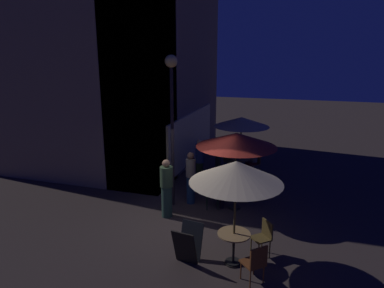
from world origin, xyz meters
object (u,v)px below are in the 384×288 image
(cafe_table_2, at_px, (240,164))
(patron_seated_0, at_px, (214,188))
(patio_umbrella_1, at_px, (236,172))
(patio_umbrella_2, at_px, (241,122))
(menu_sandwich_board, at_px, (188,244))
(cafe_chair_1, at_px, (255,261))
(patron_seated_1, at_px, (253,158))
(cafe_table_1, at_px, (234,241))
(cafe_chair_3, at_px, (255,161))
(cafe_chair_5, at_px, (220,166))
(patio_umbrella_0, at_px, (236,140))
(cafe_chair_0, at_px, (210,192))
(patron_standing_4, at_px, (191,177))
(street_lamp_near_corner, at_px, (172,98))
(cafe_chair_2, at_px, (264,235))
(cafe_chair_4, at_px, (229,159))
(patron_standing_3, at_px, (167,188))
(cafe_table_0, at_px, (235,191))
(patron_standing_2, at_px, (200,162))

(cafe_table_2, height_order, patron_seated_0, patron_seated_0)
(patio_umbrella_1, xyz_separation_m, patio_umbrella_2, (5.75, 0.85, -0.01))
(menu_sandwich_board, height_order, patron_seated_0, patron_seated_0)
(cafe_chair_1, xyz_separation_m, patron_seated_1, (6.82, 1.00, 0.16))
(patio_umbrella_1, xyz_separation_m, patron_seated_0, (2.78, 1.15, -1.56))
(cafe_table_1, relative_size, patron_seated_1, 0.63)
(cafe_chair_3, xyz_separation_m, patron_seated_1, (-0.11, 0.10, 0.15))
(cafe_chair_5, relative_size, patron_seated_1, 0.77)
(patio_umbrella_0, bearing_deg, patron_seated_0, 107.27)
(cafe_table_2, relative_size, patio_umbrella_2, 0.33)
(patio_umbrella_2, xyz_separation_m, cafe_chair_0, (-3.02, 0.44, -1.68))
(patio_umbrella_2, relative_size, patron_seated_0, 2.04)
(patio_umbrella_1, distance_m, cafe_chair_1, 1.89)
(cafe_chair_3, bearing_deg, cafe_chair_0, 26.23)
(cafe_table_1, height_order, cafe_chair_5, cafe_chair_5)
(cafe_table_2, distance_m, patron_standing_4, 3.06)
(menu_sandwich_board, xyz_separation_m, patio_umbrella_2, (5.98, -0.18, 1.78))
(cafe_chair_3, bearing_deg, street_lamp_near_corner, 11.14)
(cafe_table_2, bearing_deg, cafe_chair_5, 127.15)
(patio_umbrella_1, bearing_deg, menu_sandwich_board, 102.39)
(patio_umbrella_2, relative_size, cafe_chair_2, 2.73)
(cafe_table_1, xyz_separation_m, cafe_chair_4, (6.34, 1.39, -0.01))
(patron_standing_3, bearing_deg, cafe_chair_3, 177.75)
(street_lamp_near_corner, bearing_deg, cafe_table_2, -27.39)
(cafe_table_2, bearing_deg, patio_umbrella_2, 90.00)
(patron_seated_0, xyz_separation_m, patron_standing_4, (0.14, 0.82, 0.20))
(cafe_chair_0, xyz_separation_m, patron_standing_4, (0.19, 0.68, 0.33))
(cafe_table_0, distance_m, patio_umbrella_0, 1.65)
(menu_sandwich_board, bearing_deg, patron_seated_1, 1.97)
(cafe_table_0, xyz_separation_m, patron_seated_1, (3.27, -0.10, 0.12))
(cafe_table_0, distance_m, patron_standing_2, 2.28)
(patio_umbrella_2, height_order, cafe_chair_5, patio_umbrella_2)
(patron_standing_3, bearing_deg, cafe_table_0, 144.61)
(cafe_table_0, relative_size, patron_seated_1, 0.63)
(patio_umbrella_0, xyz_separation_m, cafe_chair_2, (-2.41, -1.15, -1.68))
(menu_sandwich_board, xyz_separation_m, patron_standing_2, (4.78, 1.11, 0.45))
(patio_umbrella_1, bearing_deg, patio_umbrella_0, 10.14)
(cafe_chair_3, height_order, cafe_chair_4, cafe_chair_4)
(patio_umbrella_2, bearing_deg, cafe_table_0, -173.51)
(street_lamp_near_corner, height_order, cafe_table_1, street_lamp_near_corner)
(patron_seated_0, bearing_deg, cafe_table_1, -84.84)
(cafe_table_0, bearing_deg, cafe_chair_0, 107.27)
(street_lamp_near_corner, relative_size, patron_seated_0, 3.96)
(cafe_table_2, height_order, patron_seated_1, patron_seated_1)
(cafe_chair_0, bearing_deg, patron_standing_2, 97.86)
(patio_umbrella_2, height_order, cafe_chair_2, patio_umbrella_2)
(cafe_table_2, bearing_deg, cafe_chair_1, -167.39)
(patio_umbrella_0, height_order, patron_standing_2, patio_umbrella_0)
(menu_sandwich_board, relative_size, patron_seated_0, 0.74)
(cafe_chair_0, distance_m, patron_standing_4, 0.78)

